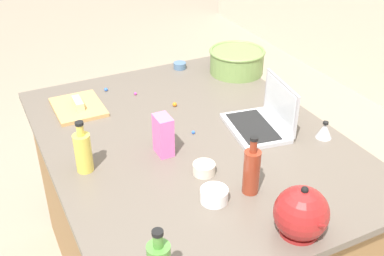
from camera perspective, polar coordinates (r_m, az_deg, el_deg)
island_counter at (r=2.32m, az=0.00°, el=-10.61°), size 1.56×1.21×0.90m
laptop at (r=2.12m, az=8.55°, el=1.04°), size 0.34×0.28×0.22m
mixing_bowl_large at (r=2.65m, az=5.39°, el=8.06°), size 0.31×0.31×0.13m
bottle_oil at (r=1.86m, az=-12.93°, el=-2.76°), size 0.07×0.07×0.22m
bottle_soy at (r=1.71m, az=7.16°, el=-5.07°), size 0.06×0.06×0.23m
kettle at (r=1.58m, az=12.98°, el=-9.99°), size 0.21×0.18×0.20m
cutting_board at (r=2.34m, az=-13.50°, el=2.44°), size 0.28×0.22×0.02m
butter_stick_left at (r=2.32m, az=-13.52°, el=2.93°), size 0.11×0.04×0.04m
ramekin_small at (r=1.83m, az=1.45°, el=-4.89°), size 0.09×0.09×0.04m
ramekin_medium at (r=1.70m, az=2.67°, el=-8.06°), size 0.10×0.10×0.05m
ramekin_wide at (r=2.70m, az=-1.48°, el=7.50°), size 0.07×0.07×0.04m
kitchen_timer at (r=2.12m, az=15.61°, el=-0.25°), size 0.07×0.07×0.08m
candy_bag at (r=1.91m, az=-3.46°, el=-0.88°), size 0.09×0.06×0.17m
candy_0 at (r=2.42m, az=-6.81°, el=4.11°), size 0.01×0.01×0.01m
candy_1 at (r=2.49m, az=-10.28°, el=4.57°), size 0.02×0.02×0.02m
candy_2 at (r=2.30m, az=-2.10°, el=2.85°), size 0.02×0.02×0.02m
candy_3 at (r=2.08m, az=0.16°, el=-0.52°), size 0.02×0.02×0.02m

